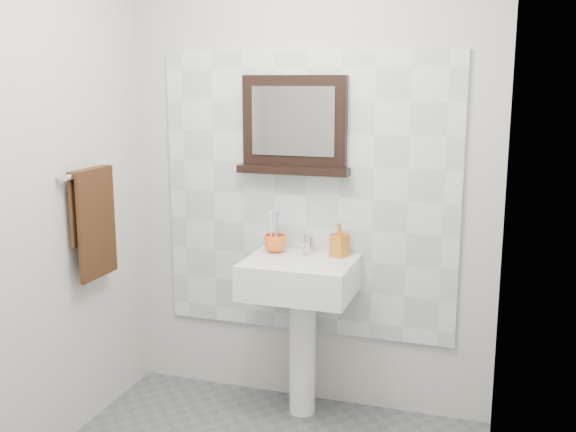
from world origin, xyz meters
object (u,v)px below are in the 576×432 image
(soap_dispenser, at_px, (339,240))
(hand_towel, at_px, (93,215))
(pedestal_sink, at_px, (300,294))
(framed_mirror, at_px, (294,128))
(toothbrush_cup, at_px, (275,243))

(soap_dispenser, relative_size, hand_towel, 0.31)
(pedestal_sink, height_order, framed_mirror, framed_mirror)
(pedestal_sink, relative_size, soap_dispenser, 5.55)
(toothbrush_cup, relative_size, hand_towel, 0.22)
(toothbrush_cup, xyz_separation_m, framed_mirror, (0.08, 0.09, 0.60))
(soap_dispenser, bearing_deg, framed_mirror, -170.82)
(toothbrush_cup, bearing_deg, hand_towel, -151.00)
(pedestal_sink, distance_m, framed_mirror, 0.86)
(pedestal_sink, xyz_separation_m, hand_towel, (-0.97, -0.34, 0.42))
(toothbrush_cup, relative_size, soap_dispenser, 0.69)
(soap_dispenser, xyz_separation_m, hand_towel, (-1.15, -0.46, 0.15))
(framed_mirror, xyz_separation_m, hand_towel, (-0.88, -0.53, -0.41))
(soap_dispenser, distance_m, hand_towel, 1.24)
(pedestal_sink, bearing_deg, toothbrush_cup, 149.42)
(toothbrush_cup, height_order, soap_dispenser, soap_dispenser)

